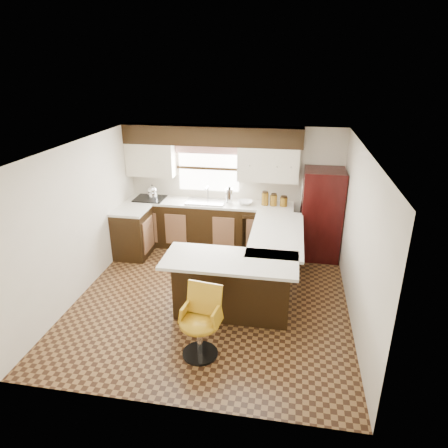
% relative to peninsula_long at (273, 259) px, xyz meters
% --- Properties ---
extents(floor, '(4.40, 4.40, 0.00)m').
position_rel_peninsula_long_xyz_m(floor, '(-0.90, -0.62, -0.45)').
color(floor, '#49301A').
rests_on(floor, ground).
extents(ceiling, '(4.40, 4.40, 0.00)m').
position_rel_peninsula_long_xyz_m(ceiling, '(-0.90, -0.62, 1.95)').
color(ceiling, silver).
rests_on(ceiling, wall_back).
extents(wall_back, '(4.40, 0.00, 4.40)m').
position_rel_peninsula_long_xyz_m(wall_back, '(-0.90, 1.58, 0.75)').
color(wall_back, beige).
rests_on(wall_back, floor).
extents(wall_front, '(4.40, 0.00, 4.40)m').
position_rel_peninsula_long_xyz_m(wall_front, '(-0.90, -2.83, 0.75)').
color(wall_front, beige).
rests_on(wall_front, floor).
extents(wall_left, '(0.00, 4.40, 4.40)m').
position_rel_peninsula_long_xyz_m(wall_left, '(-3.00, -0.62, 0.75)').
color(wall_left, beige).
rests_on(wall_left, floor).
extents(wall_right, '(0.00, 4.40, 4.40)m').
position_rel_peninsula_long_xyz_m(wall_right, '(1.20, -0.62, 0.75)').
color(wall_right, beige).
rests_on(wall_right, floor).
extents(base_cab_back, '(3.30, 0.60, 0.90)m').
position_rel_peninsula_long_xyz_m(base_cab_back, '(-1.35, 1.28, 0.00)').
color(base_cab_back, black).
rests_on(base_cab_back, floor).
extents(base_cab_left, '(0.60, 0.70, 0.90)m').
position_rel_peninsula_long_xyz_m(base_cab_left, '(-2.70, 0.62, 0.00)').
color(base_cab_left, black).
rests_on(base_cab_left, floor).
extents(counter_back, '(3.30, 0.60, 0.04)m').
position_rel_peninsula_long_xyz_m(counter_back, '(-1.35, 1.28, 0.47)').
color(counter_back, silver).
rests_on(counter_back, base_cab_back).
extents(counter_left, '(0.60, 0.70, 0.04)m').
position_rel_peninsula_long_xyz_m(counter_left, '(-2.70, 0.62, 0.47)').
color(counter_left, silver).
rests_on(counter_left, base_cab_left).
extents(soffit, '(3.40, 0.35, 0.36)m').
position_rel_peninsula_long_xyz_m(soffit, '(-1.30, 1.40, 1.77)').
color(soffit, black).
rests_on(soffit, wall_back).
extents(upper_cab_left, '(0.94, 0.35, 0.64)m').
position_rel_peninsula_long_xyz_m(upper_cab_left, '(-2.52, 1.40, 1.27)').
color(upper_cab_left, beige).
rests_on(upper_cab_left, wall_back).
extents(upper_cab_right, '(1.14, 0.35, 0.64)m').
position_rel_peninsula_long_xyz_m(upper_cab_right, '(-0.22, 1.40, 1.27)').
color(upper_cab_right, beige).
rests_on(upper_cab_right, wall_back).
extents(window_pane, '(1.20, 0.02, 0.90)m').
position_rel_peninsula_long_xyz_m(window_pane, '(-1.40, 1.56, 1.10)').
color(window_pane, white).
rests_on(window_pane, wall_back).
extents(valance, '(1.30, 0.06, 0.18)m').
position_rel_peninsula_long_xyz_m(valance, '(-1.40, 1.52, 1.49)').
color(valance, '#D19B93').
rests_on(valance, wall_back).
extents(sink, '(0.75, 0.45, 0.03)m').
position_rel_peninsula_long_xyz_m(sink, '(-1.40, 1.25, 0.51)').
color(sink, '#B2B2B7').
rests_on(sink, counter_back).
extents(dishwasher, '(0.58, 0.03, 0.78)m').
position_rel_peninsula_long_xyz_m(dishwasher, '(-0.35, 0.99, -0.02)').
color(dishwasher, black).
rests_on(dishwasher, floor).
extents(cooktop, '(0.58, 0.50, 0.02)m').
position_rel_peninsula_long_xyz_m(cooktop, '(-2.55, 1.25, 0.51)').
color(cooktop, black).
rests_on(cooktop, counter_back).
extents(peninsula_long, '(0.60, 1.95, 0.90)m').
position_rel_peninsula_long_xyz_m(peninsula_long, '(0.00, 0.00, 0.00)').
color(peninsula_long, black).
rests_on(peninsula_long, floor).
extents(peninsula_return, '(1.65, 0.60, 0.90)m').
position_rel_peninsula_long_xyz_m(peninsula_return, '(-0.53, -0.97, 0.00)').
color(peninsula_return, black).
rests_on(peninsula_return, floor).
extents(counter_pen_long, '(0.84, 1.95, 0.04)m').
position_rel_peninsula_long_xyz_m(counter_pen_long, '(0.05, 0.00, 0.47)').
color(counter_pen_long, silver).
rests_on(counter_pen_long, peninsula_long).
extents(counter_pen_return, '(1.89, 0.84, 0.04)m').
position_rel_peninsula_long_xyz_m(counter_pen_return, '(-0.55, -1.06, 0.47)').
color(counter_pen_return, silver).
rests_on(counter_pen_return, peninsula_return).
extents(refrigerator, '(0.73, 0.70, 1.71)m').
position_rel_peninsula_long_xyz_m(refrigerator, '(0.81, 1.21, 0.40)').
color(refrigerator, black).
rests_on(refrigerator, floor).
extents(bar_chair, '(0.56, 0.56, 0.94)m').
position_rel_peninsula_long_xyz_m(bar_chair, '(-0.79, -1.95, 0.02)').
color(bar_chair, '#BA8817').
rests_on(bar_chair, floor).
extents(kettle, '(0.20, 0.20, 0.28)m').
position_rel_peninsula_long_xyz_m(kettle, '(-2.49, 1.26, 0.66)').
color(kettle, silver).
rests_on(kettle, cooktop).
extents(percolator, '(0.13, 0.13, 0.30)m').
position_rel_peninsula_long_xyz_m(percolator, '(-0.94, 1.28, 0.64)').
color(percolator, silver).
rests_on(percolator, counter_back).
extents(mixing_bowl, '(0.31, 0.31, 0.07)m').
position_rel_peninsula_long_xyz_m(mixing_bowl, '(-0.63, 1.27, 0.53)').
color(mixing_bowl, white).
rests_on(mixing_bowl, counter_back).
extents(canister_large, '(0.13, 0.13, 0.24)m').
position_rel_peninsula_long_xyz_m(canister_large, '(-0.25, 1.30, 0.62)').
color(canister_large, brown).
rests_on(canister_large, counter_back).
extents(canister_med, '(0.13, 0.13, 0.21)m').
position_rel_peninsula_long_xyz_m(canister_med, '(-0.09, 1.30, 0.60)').
color(canister_med, brown).
rests_on(canister_med, counter_back).
extents(canister_small, '(0.14, 0.14, 0.17)m').
position_rel_peninsula_long_xyz_m(canister_small, '(0.10, 1.30, 0.58)').
color(canister_small, brown).
rests_on(canister_small, counter_back).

